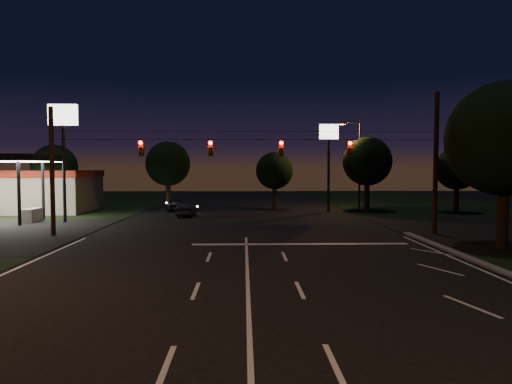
{
  "coord_description": "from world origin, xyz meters",
  "views": [
    {
      "loc": [
        -0.14,
        -13.53,
        4.22
      ],
      "look_at": [
        0.49,
        9.69,
        3.0
      ],
      "focal_mm": 32.0,
      "sensor_mm": 36.0,
      "label": 1
    }
  ],
  "objects_px": {
    "utility_pole_right": "(434,234)",
    "car_oncoming_a": "(175,205)",
    "tree_right_near": "(504,140)",
    "car_oncoming_b": "(187,209)"
  },
  "relations": [
    {
      "from": "utility_pole_right",
      "to": "car_oncoming_a",
      "type": "relative_size",
      "value": 2.48
    },
    {
      "from": "tree_right_near",
      "to": "car_oncoming_a",
      "type": "relative_size",
      "value": 2.41
    },
    {
      "from": "car_oncoming_a",
      "to": "car_oncoming_b",
      "type": "height_order",
      "value": "car_oncoming_b"
    },
    {
      "from": "utility_pole_right",
      "to": "car_oncoming_b",
      "type": "height_order",
      "value": "utility_pole_right"
    },
    {
      "from": "tree_right_near",
      "to": "utility_pole_right",
      "type": "bearing_deg",
      "value": 107.53
    },
    {
      "from": "car_oncoming_a",
      "to": "car_oncoming_b",
      "type": "distance_m",
      "value": 5.04
    },
    {
      "from": "car_oncoming_a",
      "to": "car_oncoming_b",
      "type": "relative_size",
      "value": 0.97
    },
    {
      "from": "tree_right_near",
      "to": "car_oncoming_a",
      "type": "distance_m",
      "value": 29.7
    },
    {
      "from": "car_oncoming_b",
      "to": "utility_pole_right",
      "type": "bearing_deg",
      "value": 148.67
    },
    {
      "from": "utility_pole_right",
      "to": "tree_right_near",
      "type": "distance_m",
      "value": 7.61
    }
  ]
}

